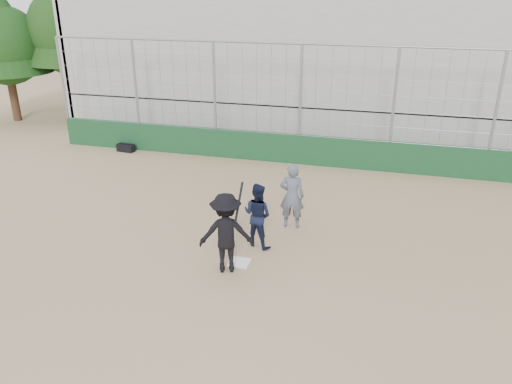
% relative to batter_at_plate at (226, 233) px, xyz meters
% --- Properties ---
extents(ground, '(90.00, 90.00, 0.00)m').
position_rel_batter_at_plate_xyz_m(ground, '(0.19, 0.33, -0.89)').
color(ground, olive).
rests_on(ground, ground).
extents(home_plate, '(0.44, 0.44, 0.02)m').
position_rel_batter_at_plate_xyz_m(home_plate, '(0.19, 0.33, -0.88)').
color(home_plate, white).
rests_on(home_plate, ground).
extents(backstop, '(18.10, 0.25, 4.04)m').
position_rel_batter_at_plate_xyz_m(backstop, '(0.19, 7.33, 0.07)').
color(backstop, '#12391D').
rests_on(backstop, ground).
extents(bleachers, '(20.25, 6.70, 6.98)m').
position_rel_batter_at_plate_xyz_m(bleachers, '(0.19, 12.28, 2.03)').
color(bleachers, '#959595').
rests_on(bleachers, ground).
extents(tree_left, '(4.48, 4.48, 7.00)m').
position_rel_batter_at_plate_xyz_m(tree_left, '(-10.81, 11.33, 3.50)').
color(tree_left, '#392614').
rests_on(tree_left, ground).
extents(tree_right, '(3.84, 3.84, 6.00)m').
position_rel_batter_at_plate_xyz_m(tree_right, '(-13.31, 9.83, 2.87)').
color(tree_right, '#352013').
rests_on(tree_right, ground).
extents(batter_at_plate, '(1.30, 0.99, 1.93)m').
position_rel_batter_at_plate_xyz_m(batter_at_plate, '(0.00, 0.00, 0.00)').
color(batter_at_plate, black).
rests_on(batter_at_plate, ground).
extents(catcher_crouched, '(0.94, 0.85, 1.08)m').
position_rel_batter_at_plate_xyz_m(catcher_crouched, '(0.36, 1.22, -0.35)').
color(catcher_crouched, black).
rests_on(catcher_crouched, ground).
extents(umpire, '(0.65, 0.45, 1.52)m').
position_rel_batter_at_plate_xyz_m(umpire, '(0.93, 2.42, -0.13)').
color(umpire, '#4D5561').
rests_on(umpire, ground).
extents(equipment_bag, '(0.68, 0.35, 0.32)m').
position_rel_batter_at_plate_xyz_m(equipment_bag, '(-6.24, 6.94, -0.75)').
color(equipment_bag, black).
rests_on(equipment_bag, ground).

